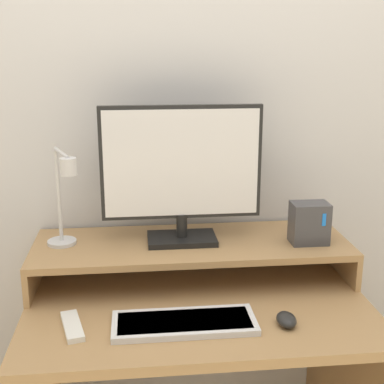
# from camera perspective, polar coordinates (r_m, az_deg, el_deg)

# --- Properties ---
(wall_back) EXTENTS (6.00, 0.05, 2.50)m
(wall_back) POSITION_cam_1_polar(r_m,az_deg,el_deg) (1.89, -0.74, 7.39)
(wall_back) COLOR silver
(wall_back) RESTS_ON ground_plane
(desk) EXTENTS (1.04, 0.69, 0.76)m
(desk) POSITION_cam_1_polar(r_m,az_deg,el_deg) (1.80, 0.55, -18.04)
(desk) COLOR #A87F51
(desk) RESTS_ON ground_plane
(monitor_shelf) EXTENTS (1.04, 0.35, 0.13)m
(monitor_shelf) POSITION_cam_1_polar(r_m,az_deg,el_deg) (1.79, -0.05, -5.88)
(monitor_shelf) COLOR #A87F51
(monitor_shelf) RESTS_ON desk
(monitor) EXTENTS (0.52, 0.14, 0.45)m
(monitor) POSITION_cam_1_polar(r_m,az_deg,el_deg) (1.71, -1.14, 2.26)
(monitor) COLOR black
(monitor) RESTS_ON monitor_shelf
(desk_lamp) EXTENTS (0.13, 0.22, 0.32)m
(desk_lamp) POSITION_cam_1_polar(r_m,az_deg,el_deg) (1.70, -13.52, -0.80)
(desk_lamp) COLOR silver
(desk_lamp) RESTS_ON monitor_shelf
(router_dock) EXTENTS (0.12, 0.08, 0.14)m
(router_dock) POSITION_cam_1_polar(r_m,az_deg,el_deg) (1.79, 12.41, -3.25)
(router_dock) COLOR #3D3D42
(router_dock) RESTS_ON monitor_shelf
(keyboard) EXTENTS (0.40, 0.16, 0.02)m
(keyboard) POSITION_cam_1_polar(r_m,az_deg,el_deg) (1.53, -0.83, -13.76)
(keyboard) COLOR silver
(keyboard) RESTS_ON desk
(mouse) EXTENTS (0.05, 0.08, 0.03)m
(mouse) POSITION_cam_1_polar(r_m,az_deg,el_deg) (1.56, 10.04, -13.25)
(mouse) COLOR black
(mouse) RESTS_ON desk
(remote_control) EXTENTS (0.08, 0.17, 0.02)m
(remote_control) POSITION_cam_1_polar(r_m,az_deg,el_deg) (1.56, -12.65, -13.79)
(remote_control) COLOR white
(remote_control) RESTS_ON desk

